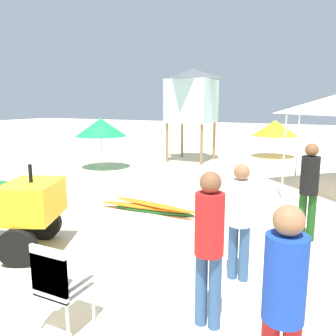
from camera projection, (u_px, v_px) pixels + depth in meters
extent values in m
plane|color=beige|center=(26.00, 260.00, 5.58)|extent=(80.00, 80.00, 0.00)
cube|color=gold|center=(32.00, 200.00, 5.74)|extent=(1.19, 1.33, 0.60)
cylinder|color=black|center=(30.00, 173.00, 5.66)|extent=(0.08, 0.08, 0.30)
cylinder|color=black|center=(44.00, 223.00, 6.39)|extent=(0.62, 0.41, 0.60)
cylinder|color=black|center=(17.00, 248.00, 5.31)|extent=(0.62, 0.41, 0.60)
cube|color=white|center=(65.00, 289.00, 3.85)|extent=(0.48, 0.48, 0.04)
cube|color=white|center=(49.00, 282.00, 3.62)|extent=(0.48, 0.04, 0.40)
cube|color=white|center=(65.00, 282.00, 3.84)|extent=(0.48, 0.48, 0.04)
cube|color=white|center=(49.00, 274.00, 3.61)|extent=(0.48, 0.04, 0.40)
cube|color=white|center=(64.00, 275.00, 3.82)|extent=(0.48, 0.48, 0.04)
cube|color=white|center=(48.00, 266.00, 3.59)|extent=(0.48, 0.04, 0.40)
cylinder|color=white|center=(93.00, 303.00, 3.99)|extent=(0.04, 0.04, 0.42)
cylinder|color=white|center=(65.00, 295.00, 4.17)|extent=(0.04, 0.04, 0.42)
cylinder|color=white|center=(68.00, 324.00, 3.62)|extent=(0.04, 0.04, 0.42)
cylinder|color=white|center=(38.00, 313.00, 3.80)|extent=(0.04, 0.04, 0.42)
ellipsoid|color=green|center=(153.00, 211.00, 8.00)|extent=(2.00, 0.45, 0.08)
ellipsoid|color=orange|center=(148.00, 207.00, 8.00)|extent=(2.50, 0.51, 0.08)
ellipsoid|color=orange|center=(152.00, 204.00, 7.92)|extent=(2.18, 0.53, 0.08)
cylinder|color=#33598C|center=(233.00, 251.00, 4.93)|extent=(0.14, 0.14, 0.81)
cylinder|color=#33598C|center=(244.00, 253.00, 4.86)|extent=(0.14, 0.14, 0.81)
cylinder|color=white|center=(240.00, 203.00, 4.76)|extent=(0.32, 0.32, 0.64)
sphere|color=#9E6B47|center=(242.00, 172.00, 4.68)|extent=(0.22, 0.22, 0.22)
cylinder|color=#194C19|center=(302.00, 217.00, 6.35)|extent=(0.14, 0.14, 0.87)
cylinder|color=#194C19|center=(311.00, 218.00, 6.28)|extent=(0.14, 0.14, 0.87)
cylinder|color=black|center=(310.00, 175.00, 6.17)|extent=(0.32, 0.32, 0.69)
sphere|color=brown|center=(312.00, 150.00, 6.09)|extent=(0.24, 0.24, 0.24)
cylinder|color=#193FB2|center=(285.00, 278.00, 2.59)|extent=(0.32, 0.32, 0.68)
sphere|color=#9E6B47|center=(289.00, 220.00, 2.51)|extent=(0.23, 0.23, 0.23)
cylinder|color=#33598C|center=(201.00, 289.00, 3.89)|extent=(0.14, 0.14, 0.86)
cylinder|color=#33598C|center=(215.00, 292.00, 3.82)|extent=(0.14, 0.14, 0.86)
cylinder|color=red|center=(210.00, 224.00, 3.71)|extent=(0.32, 0.32, 0.68)
sphere|color=brown|center=(211.00, 182.00, 3.63)|extent=(0.23, 0.23, 0.23)
cylinder|color=#B2B2B7|center=(284.00, 157.00, 9.05)|extent=(0.05, 0.05, 2.18)
cylinder|color=#B2B2B7|center=(298.00, 145.00, 11.78)|extent=(0.05, 0.05, 2.18)
cylinder|color=olive|center=(167.00, 143.00, 14.71)|extent=(0.12, 0.12, 1.66)
cylinder|color=olive|center=(201.00, 144.00, 14.03)|extent=(0.12, 0.12, 1.66)
cylinder|color=olive|center=(182.00, 139.00, 16.08)|extent=(0.12, 0.12, 1.66)
cylinder|color=olive|center=(214.00, 141.00, 15.40)|extent=(0.12, 0.12, 1.66)
cube|color=silver|center=(192.00, 101.00, 14.74)|extent=(1.80, 1.80, 1.80)
pyramid|color=#4C5156|center=(192.00, 74.00, 14.53)|extent=(1.98, 1.98, 0.45)
cylinder|color=beige|center=(274.00, 139.00, 15.99)|extent=(0.04, 0.04, 1.70)
cone|color=yellow|center=(275.00, 128.00, 15.89)|extent=(2.02, 2.02, 0.71)
cylinder|color=beige|center=(102.00, 144.00, 13.21)|extent=(0.04, 0.04, 1.92)
cone|color=#19994C|center=(101.00, 127.00, 13.09)|extent=(1.93, 1.93, 0.68)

